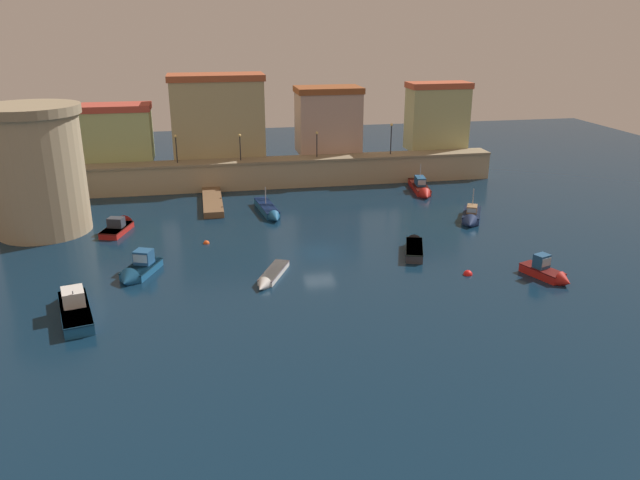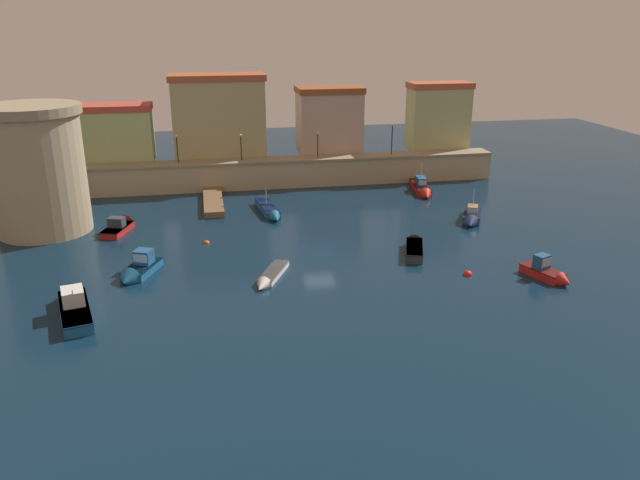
{
  "view_description": "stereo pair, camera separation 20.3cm",
  "coord_description": "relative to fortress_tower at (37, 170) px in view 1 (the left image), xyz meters",
  "views": [
    {
      "loc": [
        -9.09,
        -46.94,
        18.31
      ],
      "look_at": [
        0.0,
        -0.26,
        1.23
      ],
      "focal_mm": 34.78,
      "sensor_mm": 36.0,
      "label": 1
    },
    {
      "loc": [
        -8.89,
        -46.98,
        18.31
      ],
      "look_at": [
        0.0,
        -0.26,
        1.23
      ],
      "focal_mm": 34.78,
      "sensor_mm": 36.0,
      "label": 2
    }
  ],
  "objects": [
    {
      "name": "mooring_buoy_1",
      "position": [
        33.54,
        -16.85,
        -5.74
      ],
      "size": [
        0.69,
        0.69,
        0.69
      ],
      "primitive_type": "sphere",
      "color": "red",
      "rests_on": "ground"
    },
    {
      "name": "ground_plane",
      "position": [
        23.37,
        -10.2,
        -5.74
      ],
      "size": [
        124.97,
        124.97,
        0.0
      ],
      "primitive_type": "plane",
      "color": "#0C2338"
    },
    {
      "name": "moored_boat_7",
      "position": [
        18.71,
        -15.03,
        -5.5
      ],
      "size": [
        3.32,
        5.39,
        1.06
      ],
      "rotation": [
        0.0,
        0.0,
        -2.01
      ],
      "color": "white",
      "rests_on": "ground"
    },
    {
      "name": "moored_boat_5",
      "position": [
        6.61,
        -0.95,
        -5.33
      ],
      "size": [
        3.05,
        5.23,
        1.94
      ],
      "rotation": [
        0.0,
        0.0,
        1.27
      ],
      "color": "red",
      "rests_on": "ground"
    },
    {
      "name": "moored_boat_3",
      "position": [
        39.2,
        -4.65,
        -5.29
      ],
      "size": [
        3.83,
        5.51,
        3.34
      ],
      "rotation": [
        0.0,
        0.0,
        -2.04
      ],
      "color": "navy",
      "rests_on": "ground"
    },
    {
      "name": "moored_boat_2",
      "position": [
        38.09,
        6.25,
        -5.27
      ],
      "size": [
        2.55,
        7.39,
        3.42
      ],
      "rotation": [
        0.0,
        0.0,
        -1.72
      ],
      "color": "red",
      "rests_on": "ground"
    },
    {
      "name": "quay_wall",
      "position": [
        23.37,
        12.0,
        -4.12
      ],
      "size": [
        49.65,
        3.03,
        3.21
      ],
      "color": "tan",
      "rests_on": "ground"
    },
    {
      "name": "moored_boat_6",
      "position": [
        9.05,
        -12.41,
        -5.27
      ],
      "size": [
        3.4,
        4.99,
        2.21
      ],
      "rotation": [
        0.0,
        0.0,
        -1.96
      ],
      "color": "#195689",
      "rests_on": "ground"
    },
    {
      "name": "fortress_tower",
      "position": [
        0.0,
        0.0,
        0.0
      ],
      "size": [
        8.68,
        8.68,
        11.36
      ],
      "color": "tan",
      "rests_on": "ground"
    },
    {
      "name": "quay_lamp_0",
      "position": [
        11.67,
        12.0,
        -0.43
      ],
      "size": [
        0.32,
        0.32,
        3.12
      ],
      "color": "black",
      "rests_on": "quay_wall"
    },
    {
      "name": "moored_boat_8",
      "position": [
        5.42,
        -17.74,
        -5.19
      ],
      "size": [
        3.43,
        7.56,
        2.48
      ],
      "rotation": [
        0.0,
        0.0,
        1.81
      ],
      "color": "#195689",
      "rests_on": "ground"
    },
    {
      "name": "mooring_buoy_0",
      "position": [
        14.24,
        -6.08,
        -5.74
      ],
      "size": [
        0.54,
        0.54,
        0.54
      ],
      "primitive_type": "sphere",
      "color": "#EA4C19",
      "rests_on": "ground"
    },
    {
      "name": "moored_boat_0",
      "position": [
        20.52,
        1.37,
        -5.37
      ],
      "size": [
        2.16,
        7.37,
        2.69
      ],
      "rotation": [
        0.0,
        0.0,
        -1.45
      ],
      "color": "#195689",
      "rests_on": "ground"
    },
    {
      "name": "moored_boat_4",
      "position": [
        31.21,
        -11.23,
        -5.35
      ],
      "size": [
        3.02,
        5.7,
        1.26
      ],
      "rotation": [
        0.0,
        0.0,
        1.24
      ],
      "color": "#333338",
      "rests_on": "ground"
    },
    {
      "name": "pier_dock",
      "position": [
        15.15,
        5.77,
        -5.42
      ],
      "size": [
        1.96,
        9.72,
        0.7
      ],
      "color": "brown",
      "rests_on": "ground"
    },
    {
      "name": "quay_lamp_2",
      "position": [
        27.38,
        12.0,
        -0.53
      ],
      "size": [
        0.32,
        0.32,
        2.95
      ],
      "color": "black",
      "rests_on": "quay_wall"
    },
    {
      "name": "old_town_backdrop",
      "position": [
        22.24,
        15.65,
        1.38
      ],
      "size": [
        45.3,
        5.16,
        9.4
      ],
      "color": "#AABA76",
      "rests_on": "ground"
    },
    {
      "name": "moored_boat_1",
      "position": [
        39.02,
        -18.69,
        -5.24
      ],
      "size": [
        2.69,
        4.37,
        2.0
      ],
      "rotation": [
        0.0,
        0.0,
        -1.21
      ],
      "color": "red",
      "rests_on": "ground"
    },
    {
      "name": "quay_lamp_3",
      "position": [
        36.21,
        12.0,
        -0.15
      ],
      "size": [
        0.32,
        0.32,
        3.6
      ],
      "color": "black",
      "rests_on": "quay_wall"
    },
    {
      "name": "quay_lamp_1",
      "position": [
        18.64,
        12.0,
        -0.52
      ],
      "size": [
        0.32,
        0.32,
        2.97
      ],
      "color": "black",
      "rests_on": "quay_wall"
    }
  ]
}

